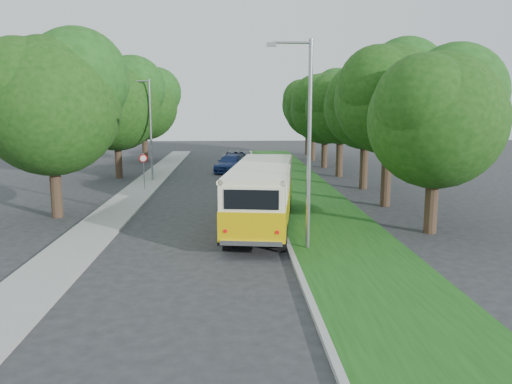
{
  "coord_description": "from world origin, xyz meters",
  "views": [
    {
      "loc": [
        1.41,
        -21.19,
        5.58
      ],
      "look_at": [
        2.52,
        2.36,
        1.5
      ],
      "focal_mm": 35.0,
      "sensor_mm": 36.0,
      "label": 1
    }
  ],
  "objects_px": {
    "vintage_bus": "(262,196)",
    "car_white": "(253,168)",
    "lamppost_far": "(149,126)",
    "car_silver": "(246,178)",
    "car_blue": "(230,163)",
    "car_grey": "(237,159)",
    "lamppost_near": "(307,139)"
  },
  "relations": [
    {
      "from": "lamppost_near",
      "to": "lamppost_far",
      "type": "xyz_separation_m",
      "value": [
        -8.91,
        18.5,
        -0.25
      ]
    },
    {
      "from": "lamppost_near",
      "to": "car_grey",
      "type": "distance_m",
      "value": 27.73
    },
    {
      "from": "lamppost_near",
      "to": "car_white",
      "type": "bearing_deg",
      "value": 93.27
    },
    {
      "from": "car_grey",
      "to": "vintage_bus",
      "type": "bearing_deg",
      "value": -93.66
    },
    {
      "from": "car_white",
      "to": "car_blue",
      "type": "height_order",
      "value": "car_blue"
    },
    {
      "from": "car_silver",
      "to": "car_blue",
      "type": "bearing_deg",
      "value": 118.66
    },
    {
      "from": "lamppost_near",
      "to": "car_white",
      "type": "distance_m",
      "value": 21.48
    },
    {
      "from": "lamppost_far",
      "to": "car_silver",
      "type": "relative_size",
      "value": 2.01
    },
    {
      "from": "car_blue",
      "to": "car_white",
      "type": "bearing_deg",
      "value": -43.62
    },
    {
      "from": "lamppost_near",
      "to": "car_blue",
      "type": "xyz_separation_m",
      "value": [
        -2.99,
        23.89,
        -3.65
      ]
    },
    {
      "from": "car_silver",
      "to": "vintage_bus",
      "type": "bearing_deg",
      "value": -66.83
    },
    {
      "from": "lamppost_far",
      "to": "car_blue",
      "type": "xyz_separation_m",
      "value": [
        5.91,
        5.39,
        -3.4
      ]
    },
    {
      "from": "vintage_bus",
      "to": "car_blue",
      "type": "bearing_deg",
      "value": 102.33
    },
    {
      "from": "vintage_bus",
      "to": "car_white",
      "type": "height_order",
      "value": "vintage_bus"
    },
    {
      "from": "car_blue",
      "to": "car_grey",
      "type": "height_order",
      "value": "car_grey"
    },
    {
      "from": "lamppost_far",
      "to": "car_silver",
      "type": "xyz_separation_m",
      "value": [
        7.01,
        -2.78,
        -3.48
      ]
    },
    {
      "from": "vintage_bus",
      "to": "car_silver",
      "type": "height_order",
      "value": "vintage_bus"
    },
    {
      "from": "vintage_bus",
      "to": "car_silver",
      "type": "relative_size",
      "value": 2.71
    },
    {
      "from": "lamppost_far",
      "to": "vintage_bus",
      "type": "relative_size",
      "value": 0.74
    },
    {
      "from": "vintage_bus",
      "to": "car_white",
      "type": "relative_size",
      "value": 2.61
    },
    {
      "from": "car_silver",
      "to": "car_white",
      "type": "height_order",
      "value": "car_white"
    },
    {
      "from": "vintage_bus",
      "to": "car_grey",
      "type": "distance_m",
      "value": 23.56
    },
    {
      "from": "car_white",
      "to": "car_grey",
      "type": "bearing_deg",
      "value": 98.11
    },
    {
      "from": "vintage_bus",
      "to": "car_silver",
      "type": "xyz_separation_m",
      "value": [
        -0.45,
        11.86,
        -0.87
      ]
    },
    {
      "from": "lamppost_far",
      "to": "car_blue",
      "type": "distance_m",
      "value": 8.69
    },
    {
      "from": "lamppost_far",
      "to": "car_white",
      "type": "height_order",
      "value": "lamppost_far"
    },
    {
      "from": "car_blue",
      "to": "lamppost_far",
      "type": "bearing_deg",
      "value": -124.09
    },
    {
      "from": "vintage_bus",
      "to": "car_white",
      "type": "distance_m",
      "value": 17.28
    },
    {
      "from": "car_white",
      "to": "car_grey",
      "type": "height_order",
      "value": "car_grey"
    },
    {
      "from": "vintage_bus",
      "to": "car_blue",
      "type": "relative_size",
      "value": 2.05
    },
    {
      "from": "lamppost_near",
      "to": "vintage_bus",
      "type": "distance_m",
      "value": 5.02
    },
    {
      "from": "car_grey",
      "to": "car_blue",
      "type": "bearing_deg",
      "value": -105.14
    }
  ]
}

